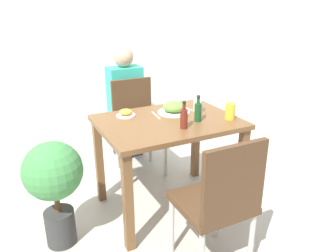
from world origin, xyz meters
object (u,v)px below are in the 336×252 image
object	(u,v)px
chair_far	(137,121)
person_figure	(126,104)
sauce_bottle	(198,111)
potted_plant_left	(54,180)
chair_near	(220,199)
side_plate	(126,113)
food_plate	(174,108)
condiment_bottle	(184,118)
drink_cup	(198,106)
juice_glass	(230,111)

from	to	relation	value
chair_far	person_figure	size ratio (longest dim) A/B	0.77
sauce_bottle	person_figure	world-z (taller)	person_figure
potted_plant_left	person_figure	xyz separation A→B (m)	(0.92, 1.15, 0.08)
chair_near	side_plate	xyz separation A→B (m)	(-0.21, 0.98, 0.27)
food_plate	side_plate	world-z (taller)	food_plate
condiment_bottle	potted_plant_left	xyz separation A→B (m)	(-0.88, 0.15, -0.34)
chair_far	person_figure	bearing A→B (deg)	85.95
side_plate	drink_cup	xyz separation A→B (m)	(0.56, -0.15, 0.02)
juice_glass	sauce_bottle	distance (m)	0.25
sauce_bottle	juice_glass	bearing A→B (deg)	-15.53
drink_cup	sauce_bottle	size ratio (longest dim) A/B	0.46
chair_near	condiment_bottle	distance (m)	0.64
chair_near	chair_far	bearing A→B (deg)	-92.76
side_plate	chair_far	bearing A→B (deg)	60.55
juice_glass	potted_plant_left	bearing A→B (deg)	174.10
food_plate	drink_cup	distance (m)	0.20
drink_cup	food_plate	bearing A→B (deg)	164.26
side_plate	juice_glass	world-z (taller)	juice_glass
chair_near	sauce_bottle	distance (m)	0.74
side_plate	condiment_bottle	world-z (taller)	condiment_bottle
sauce_bottle	potted_plant_left	distance (m)	1.10
side_plate	potted_plant_left	xyz separation A→B (m)	(-0.61, -0.29, -0.28)
food_plate	condiment_bottle	world-z (taller)	condiment_bottle
chair_far	condiment_bottle	xyz separation A→B (m)	(-0.01, -0.93, 0.32)
potted_plant_left	drink_cup	bearing A→B (deg)	6.48
juice_glass	condiment_bottle	size ratio (longest dim) A/B	0.62
condiment_bottle	chair_far	bearing A→B (deg)	89.54
sauce_bottle	food_plate	bearing A→B (deg)	104.61
sauce_bottle	person_figure	size ratio (longest dim) A/B	0.17
condiment_bottle	potted_plant_left	bearing A→B (deg)	170.57
food_plate	sauce_bottle	xyz separation A→B (m)	(0.07, -0.25, 0.04)
side_plate	potted_plant_left	world-z (taller)	side_plate
side_plate	person_figure	world-z (taller)	person_figure
chair_far	juice_glass	world-z (taller)	chair_far
sauce_bottle	person_figure	bearing A→B (deg)	96.18
food_plate	juice_glass	distance (m)	0.45
sauce_bottle	condiment_bottle	xyz separation A→B (m)	(-0.16, -0.08, 0.00)
food_plate	juice_glass	bearing A→B (deg)	-46.13
chair_far	sauce_bottle	bearing A→B (deg)	-79.45
food_plate	sauce_bottle	size ratio (longest dim) A/B	1.27
side_plate	potted_plant_left	size ratio (longest dim) A/B	0.20
condiment_bottle	chair_near	bearing A→B (deg)	-96.64
condiment_bottle	sauce_bottle	bearing A→B (deg)	26.11
juice_glass	potted_plant_left	xyz separation A→B (m)	(-1.29, 0.13, -0.32)
sauce_bottle	person_figure	distance (m)	1.25
condiment_bottle	potted_plant_left	distance (m)	0.96
chair_far	condiment_bottle	world-z (taller)	condiment_bottle
side_plate	potted_plant_left	distance (m)	0.73
chair_near	person_figure	distance (m)	1.85
drink_cup	chair_near	bearing A→B (deg)	-113.22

